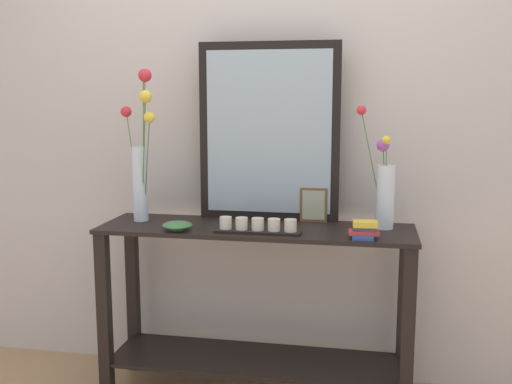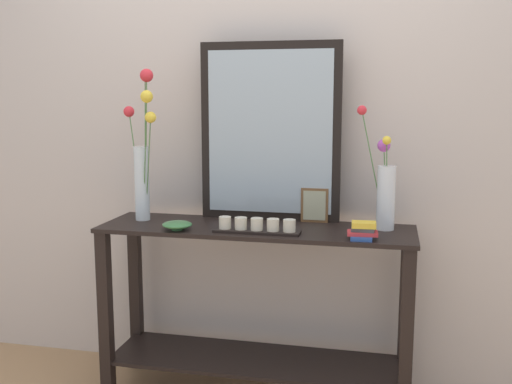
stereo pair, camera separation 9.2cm
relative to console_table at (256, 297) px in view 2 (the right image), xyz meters
The scene contains 9 objects.
wall_back 0.90m from the console_table, 90.00° to the left, with size 6.40×0.08×2.70m, color beige.
console_table is the anchor object (origin of this frame).
mirror_leaning 0.80m from the console_table, 81.00° to the left, with size 0.69×0.03×0.87m.
tall_vase_left 0.87m from the console_table, behind, with size 0.25×0.25×0.74m.
vase_right 0.79m from the console_table, ahead, with size 0.18×0.11×0.57m.
candle_tray 0.39m from the console_table, 75.56° to the right, with size 0.39×0.09×0.07m.
picture_frame_small 0.52m from the console_table, 33.12° to the left, with size 0.13×0.01×0.17m.
decorative_bowl 0.52m from the console_table, 157.38° to the right, with size 0.14×0.14×0.04m.
book_stack 0.64m from the console_table, 15.87° to the right, with size 0.13×0.09×0.08m.
Camera 2 is at (0.60, -2.67, 1.45)m, focal length 41.77 mm.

